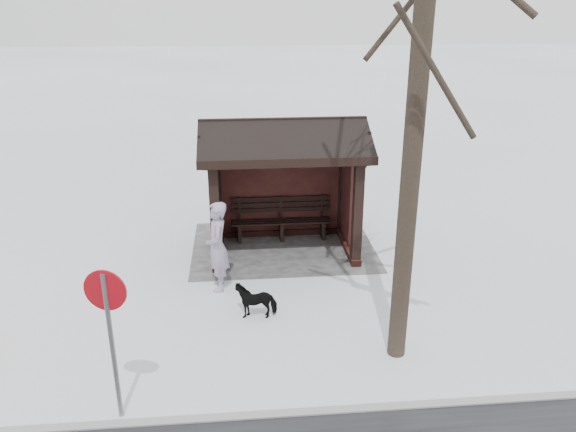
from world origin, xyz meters
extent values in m
plane|color=white|center=(0.00, 0.00, 0.00)|extent=(120.00, 120.00, 0.00)
cube|color=gray|center=(0.00, 5.50, 0.01)|extent=(120.00, 0.15, 0.06)
cube|color=gray|center=(0.00, -0.20, 0.01)|extent=(4.20, 3.20, 0.02)
cube|color=#371914|center=(0.00, -0.90, 0.08)|extent=(3.30, 0.22, 0.16)
cube|color=#371914|center=(-1.50, 0.00, 0.08)|extent=(0.22, 2.10, 0.16)
cube|color=#371914|center=(1.50, 0.00, 0.08)|extent=(0.22, 2.10, 0.16)
cube|color=black|center=(-1.50, 0.90, 1.15)|extent=(0.20, 0.20, 2.30)
cube|color=black|center=(1.50, 0.90, 1.15)|extent=(0.20, 0.20, 2.30)
cube|color=black|center=(-1.50, -0.90, 1.15)|extent=(0.20, 0.20, 2.30)
cube|color=black|center=(1.50, -0.90, 1.15)|extent=(0.20, 0.20, 2.30)
cube|color=black|center=(0.00, -0.90, 1.23)|extent=(2.80, 0.08, 2.14)
cube|color=black|center=(-1.50, -0.31, 1.23)|extent=(0.08, 1.17, 2.14)
cube|color=black|center=(1.50, -0.31, 1.23)|extent=(0.08, 1.17, 2.14)
cube|color=black|center=(0.00, 0.90, 2.36)|extent=(3.40, 0.20, 0.18)
cube|color=black|center=(0.00, -0.90, 2.36)|extent=(3.40, 0.20, 0.18)
cylinder|color=black|center=(-1.50, 4.20, 4.28)|extent=(0.29, 0.29, 8.55)
imported|color=#998EA7|center=(1.45, 1.69, 0.92)|extent=(0.48, 0.69, 1.83)
imported|color=black|center=(0.74, 2.79, 0.32)|extent=(0.77, 0.36, 0.64)
cylinder|color=gray|center=(2.74, 5.30, 1.11)|extent=(0.07, 0.07, 2.22)
cylinder|color=#A80C15|center=(2.74, 5.28, 1.98)|extent=(0.57, 0.17, 0.58)
cylinder|color=white|center=(2.74, 5.26, 1.98)|extent=(0.44, 0.13, 0.44)
camera|label=1|loc=(0.99, 11.80, 5.47)|focal=35.00mm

